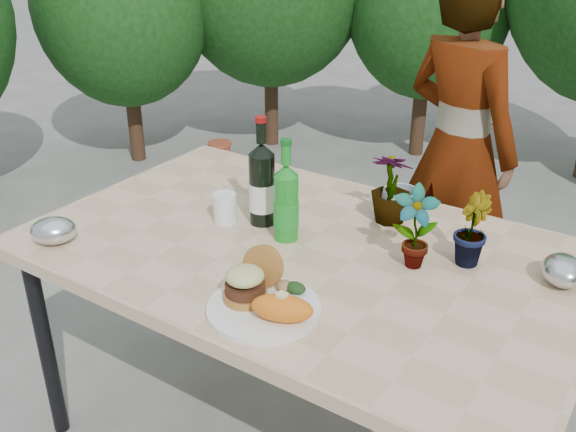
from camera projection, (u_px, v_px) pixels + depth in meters
The scene contains 17 objects.
patio_table at pixel (303, 263), 1.89m from camera, with size 1.60×1.00×0.75m.
shrub_hedge at pixel (546, 28), 2.72m from camera, with size 6.93×5.16×2.27m.
dinner_plate at pixel (264, 309), 1.56m from camera, with size 0.28×0.28×0.01m, color white.
burger_stack at pixel (250, 280), 1.58m from camera, with size 0.11×0.16×0.11m.
sweet_potato at pixel (282, 308), 1.49m from camera, with size 0.15×0.08×0.06m, color orange.
grilled_veg at pixel (291, 287), 1.61m from camera, with size 0.08×0.05×0.03m.
wine_bottle at pixel (262, 185), 1.94m from camera, with size 0.08×0.08×0.34m.
sparkling_water at pixel (286, 204), 1.86m from camera, with size 0.07×0.07×0.31m.
plastic_cup at pixel (225, 208), 1.98m from camera, with size 0.07×0.07×0.10m, color white.
seedling_left at pixel (415, 228), 1.71m from camera, with size 0.12×0.08×0.23m, color #24541C.
seedling_mid at pixel (471, 229), 1.74m from camera, with size 0.11×0.09×0.20m, color #215A1E.
seedling_right at pixel (391, 187), 1.96m from camera, with size 0.13×0.13×0.23m, color #22551D.
blue_bowl at pixel (400, 203), 2.01m from camera, with size 0.12×0.12×0.09m, color silver.
foil_packet_left at pixel (53, 231), 1.86m from camera, with size 0.13×0.11×0.08m, color silver.
foil_packet_right at pixel (563, 270), 1.66m from camera, with size 0.13×0.11×0.08m, color #B9BCC0.
person at pixel (458, 148), 2.63m from camera, with size 0.54×0.35×1.48m, color #A66E53.
terracotta_pot at pixel (220, 151), 4.51m from camera, with size 0.17×0.17×0.14m.
Camera 1 is at (0.87, -1.38, 1.65)m, focal length 40.00 mm.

